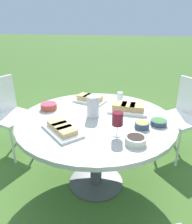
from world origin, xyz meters
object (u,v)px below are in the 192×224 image
object	(u,v)px
dining_table	(96,128)
wine_glass	(118,119)
chair_far_back	(185,112)
chair_near_left	(7,110)
water_pitcher	(93,106)

from	to	relation	value
dining_table	wine_glass	distance (m)	0.41
chair_far_back	wine_glass	xyz separation A→B (m)	(1.01, -0.70, 0.32)
wine_glass	dining_table	bearing A→B (deg)	-142.59
chair_near_left	water_pitcher	size ratio (longest dim) A/B	4.76
chair_near_left	wine_glass	distance (m)	1.55
water_pitcher	chair_near_left	bearing A→B (deg)	-109.39
chair_near_left	water_pitcher	distance (m)	1.20
water_pitcher	dining_table	bearing A→B (deg)	40.81
dining_table	water_pitcher	bearing A→B (deg)	-139.19
chair_far_back	wine_glass	bearing A→B (deg)	-34.47
chair_near_left	wine_glass	size ratio (longest dim) A/B	4.74
chair_far_back	water_pitcher	world-z (taller)	water_pitcher
chair_near_left	chair_far_back	world-z (taller)	same
water_pitcher	wine_glass	xyz separation A→B (m)	(0.31, 0.24, 0.04)
chair_far_back	chair_near_left	bearing A→B (deg)	-81.24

